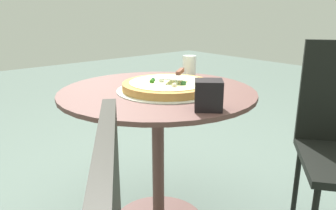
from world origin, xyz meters
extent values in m
cylinder|color=brown|center=(0.00, 0.00, 0.69)|extent=(0.86, 0.86, 0.02)
cylinder|color=brown|center=(0.00, 0.00, 0.35)|extent=(0.06, 0.06, 0.66)
cylinder|color=silver|center=(-0.04, -0.03, 0.70)|extent=(0.45, 0.45, 0.00)
cylinder|color=#C99048|center=(-0.04, -0.03, 0.71)|extent=(0.40, 0.40, 0.03)
cylinder|color=beige|center=(-0.04, -0.03, 0.73)|extent=(0.34, 0.34, 0.00)
sphere|color=#32751E|center=(-0.01, 0.03, 0.74)|extent=(0.02, 0.02, 0.02)
sphere|color=#E2EEC8|center=(-0.09, -0.03, 0.74)|extent=(0.02, 0.02, 0.02)
sphere|color=#2F6330|center=(-0.12, -0.04, 0.74)|extent=(0.02, 0.02, 0.02)
sphere|color=#2A5F33|center=(0.02, 0.01, 0.74)|extent=(0.02, 0.02, 0.02)
sphere|color=silver|center=(-0.02, -0.01, 0.74)|extent=(0.02, 0.02, 0.02)
sphere|color=beige|center=(-0.12, 0.01, 0.74)|extent=(0.02, 0.02, 0.02)
cube|color=silver|center=(-0.06, -0.05, 0.75)|extent=(0.12, 0.13, 0.00)
cube|color=brown|center=(0.00, -0.13, 0.76)|extent=(0.08, 0.10, 0.02)
cylinder|color=white|center=(0.12, -0.31, 0.75)|extent=(0.07, 0.07, 0.11)
cube|color=black|center=(-0.35, 0.05, 0.75)|extent=(0.13, 0.13, 0.11)
cylinder|color=black|center=(-0.44, -0.49, 0.22)|extent=(0.02, 0.02, 0.44)
camera|label=1|loc=(-1.10, 0.87, 1.04)|focal=35.09mm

